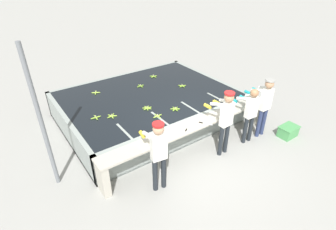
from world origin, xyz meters
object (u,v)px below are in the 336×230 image
at_px(banana_bunch_floating_8, 182,86).
at_px(crate, 288,131).
at_px(banana_bunch_floating_0, 147,108).
at_px(support_post_left, 41,122).
at_px(banana_bunch_floating_4, 175,109).
at_px(banana_bunch_ledge_0, 157,140).
at_px(banana_bunch_floating_3, 158,116).
at_px(worker_2, 250,111).
at_px(knife_1, 204,123).
at_px(banana_bunch_floating_2, 141,86).
at_px(worker_1, 225,117).
at_px(banana_bunch_floating_7, 96,117).
at_px(worker_0, 158,150).
at_px(banana_bunch_floating_5, 96,93).
at_px(banana_bunch_floating_6, 154,76).
at_px(worker_3, 265,102).
at_px(knife_0, 187,128).
at_px(banana_bunch_floating_1, 112,116).

xyz_separation_m(banana_bunch_floating_8, crate, (1.47, -3.05, -0.68)).
relative_size(banana_bunch_floating_0, support_post_left, 0.09).
distance_m(banana_bunch_floating_4, support_post_left, 3.39).
relative_size(banana_bunch_ledge_0, support_post_left, 0.09).
bearing_deg(banana_bunch_ledge_0, banana_bunch_floating_3, 56.07).
relative_size(worker_2, banana_bunch_floating_8, 5.75).
height_order(banana_bunch_floating_3, knife_1, banana_bunch_floating_3).
relative_size(banana_bunch_floating_2, banana_bunch_floating_4, 1.00).
relative_size(worker_1, crate, 3.19).
bearing_deg(banana_bunch_floating_7, knife_1, -40.82).
relative_size(worker_0, banana_bunch_floating_7, 6.01).
xyz_separation_m(banana_bunch_floating_7, support_post_left, (-1.35, -0.82, 0.76)).
relative_size(banana_bunch_floating_5, crate, 0.48).
relative_size(banana_bunch_floating_7, knife_1, 0.90).
xyz_separation_m(worker_0, banana_bunch_floating_6, (2.30, 3.78, -0.19)).
bearing_deg(worker_3, knife_0, 168.57).
bearing_deg(crate, banana_bunch_floating_6, 112.71).
bearing_deg(banana_bunch_floating_4, support_post_left, 179.87).
height_order(banana_bunch_floating_2, banana_bunch_ledge_0, banana_bunch_ledge_0).
distance_m(worker_1, banana_bunch_floating_2, 3.30).
height_order(worker_0, banana_bunch_floating_2, worker_0).
relative_size(banana_bunch_floating_7, banana_bunch_floating_8, 1.01).
distance_m(worker_2, crate, 1.51).
height_order(banana_bunch_floating_6, crate, banana_bunch_floating_6).
bearing_deg(support_post_left, crate, -18.40).
relative_size(banana_bunch_floating_3, knife_1, 0.90).
xyz_separation_m(banana_bunch_floating_4, support_post_left, (-3.31, 0.01, 0.76)).
xyz_separation_m(worker_3, banana_bunch_floating_1, (-3.55, 2.06, -0.21)).
bearing_deg(banana_bunch_ledge_0, knife_1, -3.02).
bearing_deg(worker_2, banana_bunch_floating_0, 137.22).
bearing_deg(banana_bunch_floating_2, worker_0, -114.38).
bearing_deg(worker_1, worker_3, -1.10).
distance_m(banana_bunch_floating_4, knife_0, 1.00).
xyz_separation_m(banana_bunch_floating_6, banana_bunch_ledge_0, (-1.98, -3.25, 0.00)).
relative_size(banana_bunch_floating_3, banana_bunch_floating_7, 1.00).
xyz_separation_m(banana_bunch_floating_3, banana_bunch_floating_7, (-1.35, 0.87, 0.00)).
height_order(banana_bunch_floating_2, crate, banana_bunch_floating_2).
distance_m(worker_0, knife_1, 1.74).
bearing_deg(banana_bunch_floating_1, banana_bunch_floating_3, -35.38).
distance_m(banana_bunch_floating_2, support_post_left, 3.87).
bearing_deg(worker_0, worker_2, 1.24).
height_order(worker_2, banana_bunch_floating_3, worker_2).
relative_size(banana_bunch_ledge_0, crate, 0.50).
relative_size(banana_bunch_floating_1, banana_bunch_floating_6, 1.00).
xyz_separation_m(banana_bunch_floating_6, knife_1, (-0.63, -3.32, -0.01)).
bearing_deg(knife_1, knife_0, 173.85).
height_order(worker_1, worker_2, worker_1).
height_order(worker_1, support_post_left, support_post_left).
height_order(worker_2, crate, worker_2).
distance_m(banana_bunch_floating_2, banana_bunch_floating_4, 1.88).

